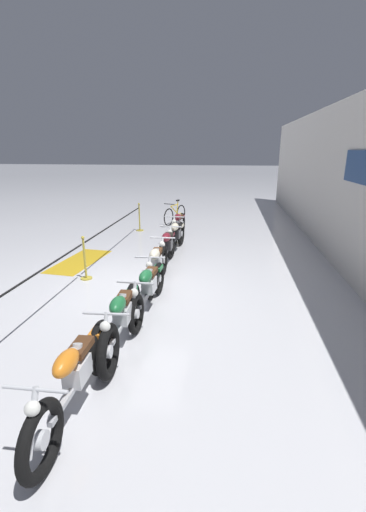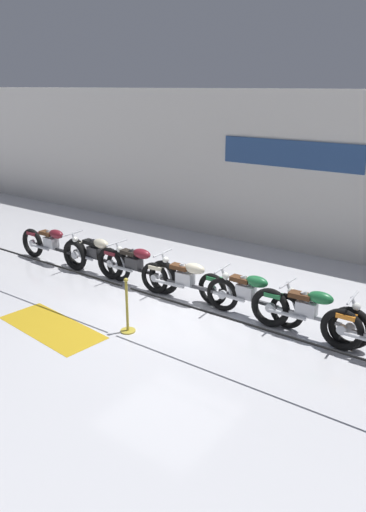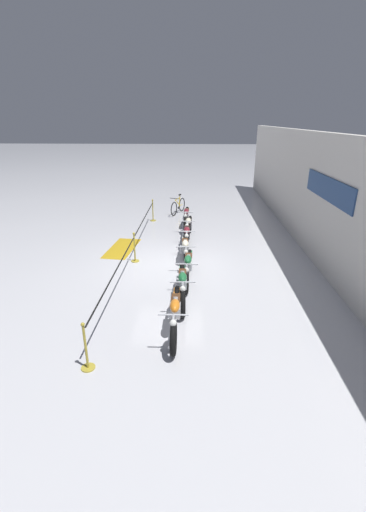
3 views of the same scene
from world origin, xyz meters
name	(u,v)px [view 3 (image 3 of 3)]	position (x,y,z in m)	size (l,w,h in m)	color
ground_plane	(168,263)	(0.00, 0.00, 0.00)	(120.00, 120.00, 0.00)	silver
back_wall	(329,204)	(0.00, 5.12, 2.10)	(28.00, 0.29, 4.20)	silver
motorcycle_maroon_0	(186,218)	(-4.09, 0.51, 0.47)	(2.40, 0.62, 0.96)	black
motorcycle_cream_1	(189,227)	(-2.67, 0.65, 0.47)	(2.23, 0.62, 0.95)	black
motorcycle_maroon_2	(187,237)	(-1.40, 0.61, 0.47)	(2.30, 0.62, 0.96)	black
motorcycle_cream_3	(185,251)	(0.01, 0.60, 0.46)	(2.36, 0.62, 0.93)	black
motorcycle_green_4	(188,267)	(1.37, 0.74, 0.46)	(2.35, 0.62, 0.92)	black
motorcycle_green_5	(182,286)	(2.65, 0.62, 0.47)	(2.24, 0.62, 0.96)	black
motorcycle_orange_6	(175,314)	(4.08, 0.52, 0.47)	(2.33, 0.62, 0.96)	black
bicycle	(178,206)	(-6.63, 0.00, 0.38)	(1.63, 0.72, 0.96)	black
stanchion_far_left	(140,230)	(-1.33, -1.13, 0.74)	(10.62, 0.28, 1.05)	gold
stanchion_mid_left	(135,252)	(-0.09, -1.13, 0.36)	(0.28, 0.28, 1.05)	gold
stanchion_mid_right	(86,353)	(5.39, -1.13, 0.36)	(0.28, 0.28, 1.05)	gold
floor_banner	(122,248)	(-1.35, -1.86, 0.00)	(2.24, 0.92, 0.01)	#B78E19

